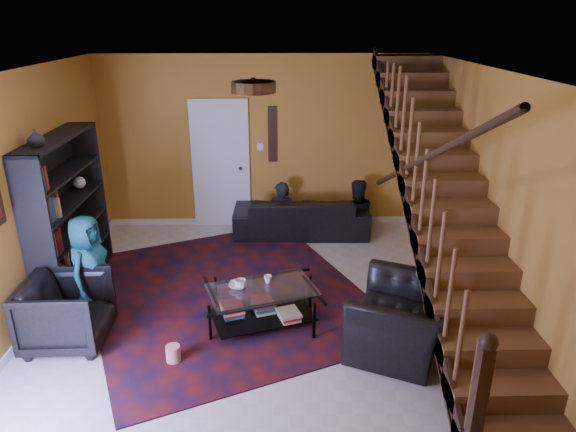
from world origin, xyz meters
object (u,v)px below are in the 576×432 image
object	(u,v)px
armchair_right	(402,319)
coffee_table	(262,304)
bookshelf	(69,218)
sofa	(301,215)
armchair_left	(67,312)

from	to	relation	value
armchair_right	coffee_table	distance (m)	1.56
bookshelf	coffee_table	bearing A→B (deg)	-21.49
sofa	coffee_table	size ratio (longest dim) A/B	1.61
bookshelf	armchair_right	distance (m)	4.22
armchair_left	armchair_right	xyz separation A→B (m)	(3.55, -0.21, -0.02)
bookshelf	coffee_table	xyz separation A→B (m)	(2.43, -0.96, -0.70)
bookshelf	coffee_table	distance (m)	2.71
bookshelf	armchair_left	xyz separation A→B (m)	(0.35, -1.26, -0.58)
sofa	coffee_table	distance (m)	2.72
armchair_right	coffee_table	size ratio (longest dim) A/B	0.83
bookshelf	armchair_left	bearing A→B (deg)	-74.26
armchair_right	coffee_table	world-z (taller)	armchair_right
bookshelf	sofa	size ratio (longest dim) A/B	0.92
bookshelf	sofa	xyz separation A→B (m)	(3.01, 1.70, -0.65)
armchair_left	coffee_table	xyz separation A→B (m)	(2.08, 0.30, -0.12)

